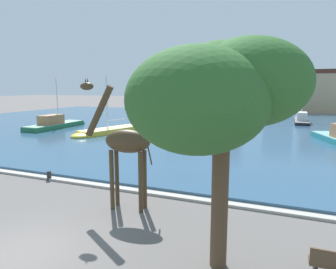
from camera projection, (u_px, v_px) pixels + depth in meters
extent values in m
plane|color=#605B59|center=(21.00, 255.00, 8.96)|extent=(300.00, 300.00, 0.00)
cube|color=#2D5170|center=(223.00, 126.00, 37.41)|extent=(84.48, 49.19, 0.25)
cube|color=#ADA89E|center=(124.00, 189.00, 14.63)|extent=(84.48, 0.50, 0.12)
cylinder|color=#42331E|center=(112.00, 180.00, 12.15)|extent=(0.18, 0.18, 2.52)
cylinder|color=#42331E|center=(117.00, 177.00, 12.60)|extent=(0.18, 0.18, 2.52)
cylinder|color=#42331E|center=(141.00, 183.00, 11.81)|extent=(0.18, 0.18, 2.52)
cylinder|color=#42331E|center=(145.00, 179.00, 12.27)|extent=(0.18, 0.18, 2.52)
ellipsoid|color=#42331E|center=(128.00, 141.00, 11.95)|extent=(2.01, 0.94, 0.96)
cylinder|color=#42331E|center=(99.00, 111.00, 12.08)|extent=(1.34, 0.42, 2.15)
ellipsoid|color=#42331E|center=(87.00, 86.00, 12.06)|extent=(0.63, 0.38, 0.32)
cone|color=#42331E|center=(85.00, 80.00, 11.95)|extent=(0.07, 0.07, 0.18)
cone|color=#42331E|center=(88.00, 80.00, 12.10)|extent=(0.07, 0.07, 0.18)
cylinder|color=#42331E|center=(149.00, 152.00, 11.77)|extent=(0.27, 0.09, 1.02)
cube|color=orange|center=(165.00, 118.00, 44.70)|extent=(2.90, 5.70, 0.75)
ellipsoid|color=orange|center=(174.00, 117.00, 46.87)|extent=(2.09, 2.18, 0.71)
cube|color=#E2A56E|center=(165.00, 116.00, 44.64)|extent=(2.84, 5.58, 0.06)
cube|color=#333338|center=(164.00, 113.00, 44.22)|extent=(1.70, 2.11, 0.95)
cylinder|color=silver|center=(166.00, 87.00, 44.29)|extent=(0.12, 0.12, 8.71)
cylinder|color=silver|center=(163.00, 110.00, 44.04)|extent=(0.41, 1.89, 0.08)
ellipsoid|color=teal|center=(321.00, 135.00, 28.94)|extent=(2.45, 3.19, 0.70)
cube|color=#236B42|center=(55.00, 127.00, 35.16)|extent=(2.42, 8.15, 0.74)
ellipsoid|color=#236B42|center=(76.00, 123.00, 38.72)|extent=(2.08, 2.88, 0.71)
cube|color=gray|center=(55.00, 124.00, 35.10)|extent=(2.37, 7.99, 0.06)
cube|color=#9E7047|center=(51.00, 119.00, 34.45)|extent=(1.63, 2.87, 1.05)
cylinder|color=silver|center=(57.00, 101.00, 35.24)|extent=(0.12, 0.12, 5.39)
cylinder|color=silver|center=(50.00, 117.00, 34.21)|extent=(0.14, 2.84, 0.08)
cube|color=black|center=(301.00, 122.00, 40.84)|extent=(1.86, 8.40, 0.57)
ellipsoid|color=black|center=(300.00, 119.00, 44.47)|extent=(1.61, 2.95, 0.54)
cube|color=slate|center=(301.00, 120.00, 40.79)|extent=(1.82, 8.23, 0.06)
cube|color=silver|center=(302.00, 116.00, 40.13)|extent=(1.26, 2.95, 1.09)
cylinder|color=silver|center=(303.00, 101.00, 40.96)|extent=(0.12, 0.12, 5.14)
cylinder|color=silver|center=(302.00, 114.00, 39.89)|extent=(0.12, 2.93, 0.08)
cube|color=gold|center=(112.00, 131.00, 31.71)|extent=(4.46, 7.89, 0.68)
ellipsoid|color=gold|center=(83.00, 136.00, 28.97)|extent=(2.73, 3.14, 0.65)
cube|color=#DFCD77|center=(112.00, 128.00, 31.65)|extent=(4.37, 7.73, 0.06)
cylinder|color=silver|center=(107.00, 103.00, 30.78)|extent=(0.12, 0.12, 5.58)
cylinder|color=silver|center=(117.00, 119.00, 32.08)|extent=(0.89, 2.54, 0.08)
cylinder|color=brown|center=(220.00, 199.00, 8.13)|extent=(0.47, 0.47, 3.97)
ellipsoid|color=#2D6028|center=(223.00, 82.00, 7.62)|extent=(2.82, 2.82, 2.12)
ellipsoid|color=#2D6028|center=(250.00, 82.00, 7.22)|extent=(2.93, 2.93, 2.20)
ellipsoid|color=#2D6028|center=(217.00, 83.00, 8.39)|extent=(2.79, 2.79, 2.09)
ellipsoid|color=#2D6028|center=(197.00, 100.00, 6.85)|extent=(3.39, 3.39, 2.54)
cylinder|color=#232326|center=(49.00, 176.00, 16.15)|extent=(0.24, 0.24, 0.50)
cube|color=black|center=(315.00, 269.00, 7.88)|extent=(0.08, 0.40, 0.45)
cube|color=tan|center=(182.00, 90.00, 67.16)|extent=(5.88, 5.23, 8.69)
cube|color=#51281E|center=(183.00, 69.00, 66.41)|extent=(5.99, 5.33, 0.80)
cube|color=tan|center=(230.00, 87.00, 65.45)|extent=(5.38, 7.15, 10.45)
cube|color=brown|center=(231.00, 61.00, 64.56)|extent=(5.49, 7.30, 0.80)
cube|color=beige|center=(280.00, 93.00, 59.34)|extent=(5.54, 5.85, 7.87)
cube|color=#42424C|center=(282.00, 71.00, 58.65)|extent=(5.65, 5.97, 0.80)
cube|color=tan|center=(321.00, 94.00, 57.74)|extent=(7.07, 5.99, 7.64)
cube|color=#51281E|center=(323.00, 72.00, 57.07)|extent=(7.22, 6.11, 0.80)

